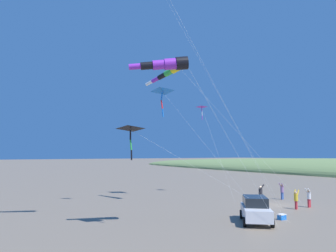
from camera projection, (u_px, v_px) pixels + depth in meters
ground_plane at (273, 205)px, 32.02m from camera, size 600.00×600.00×0.00m
parked_car at (256, 209)px, 23.95m from camera, size 4.22×4.46×1.85m
cooler_box at (282, 217)px, 24.89m from camera, size 0.62×0.42×0.42m
person_adult_flyer at (261, 193)px, 32.90m from camera, size 0.70×0.70×1.96m
person_child_green_jacket at (309, 197)px, 30.67m from camera, size 0.53×0.42×1.80m
person_child_grey_jacket at (296, 199)px, 29.61m from camera, size 0.59×0.49×1.76m
person_bystander_far at (282, 190)px, 35.97m from camera, size 0.58×0.46×1.84m
kite_delta_small_distant at (163, 91)px, 38.22m from camera, size 2.63×14.69×12.87m
kite_delta_red_high_left at (131, 129)px, 22.21m from camera, size 11.86×5.26×7.06m
kite_delta_rainbow_low_near at (202, 107)px, 41.53m from camera, size 2.10×7.80×11.22m
kite_windsock_blue_topmost at (167, 64)px, 21.31m from camera, size 9.20×4.48×11.47m
kite_windsock_checkered_midright at (167, 73)px, 32.92m from camera, size 10.84×11.52×13.90m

